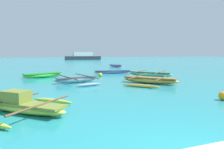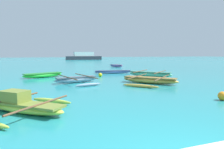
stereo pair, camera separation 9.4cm
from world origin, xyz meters
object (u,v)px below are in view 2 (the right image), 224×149
Objects in this scene: moored_boat_3 at (116,66)px; moored_boat_6 at (113,72)px; mooring_buoy_1 at (223,96)px; moored_boat_0 at (43,75)px; moored_boat_1 at (150,74)px; moored_boat_2 at (76,79)px; moored_boat_4 at (23,105)px; moored_boat_5 at (150,80)px; mooring_buoy_0 at (100,75)px; distant_ferry at (84,57)px.

moored_boat_3 is 0.55× the size of moored_boat_6.
moored_boat_0 is at bearing 122.33° from mooring_buoy_1.
moored_boat_2 is at bearing -120.02° from moored_boat_1.
moored_boat_0 is 0.97× the size of moored_boat_4.
moored_boat_5 is (7.85, 4.63, -0.02)m from moored_boat_4.
mooring_buoy_0 is at bearing -62.31° from moored_boat_3.
moored_boat_1 is 13.78× the size of mooring_buoy_0.
mooring_buoy_1 is (-3.50, -22.61, -0.02)m from moored_boat_3.
moored_boat_2 is at bearing -102.07° from distant_ferry.
moored_boat_0 is 10.88m from moored_boat_4.
moored_boat_1 is 4.62m from moored_boat_6.
moored_boat_1 is at bearing 81.39° from moored_boat_4.
moored_boat_0 is at bearing 105.44° from moored_boat_2.
moored_boat_4 is at bearing -103.48° from distant_ferry.
moored_boat_3 reaches higher than mooring_buoy_0.
distant_ferry is at bearing 64.83° from moored_boat_2.
distant_ferry reaches higher than moored_boat_6.
moored_boat_2 is 7.35m from moored_boat_6.
mooring_buoy_1 is (-1.63, -9.12, -0.04)m from moored_boat_1.
moored_boat_6 is 50.02m from distant_ferry.
moored_boat_2 is 56.33m from distant_ferry.
moored_boat_1 is (9.13, -2.73, 0.02)m from moored_boat_0.
moored_boat_2 is 5.24m from moored_boat_5.
moored_boat_1 is at bearing -1.47° from moored_boat_2.
moored_boat_4 reaches higher than moored_boat_1.
moored_boat_4 is 10.41× the size of mooring_buoy_0.
moored_boat_2 is 4.05m from mooring_buoy_0.
moored_boat_5 is at bearing -48.24° from moored_boat_3.
moored_boat_4 reaches higher than moored_boat_0.
moored_boat_6 is at bearing -9.34° from moored_boat_0.
distant_ferry is (14.82, 61.79, 0.84)m from moored_boat_4.
moored_boat_0 is 0.88× the size of moored_boat_6.
mooring_buoy_1 is 63.13m from distant_ferry.
moored_boat_1 is at bearing 79.84° from mooring_buoy_1.
mooring_buoy_1 reaches higher than moored_boat_0.
moored_boat_1 reaches higher than moored_boat_2.
moored_boat_3 is 0.18× the size of distant_ferry.
moored_boat_6 is (0.00, 7.63, -0.05)m from moored_boat_5.
moored_boat_0 is 10.14× the size of mooring_buoy_0.
moored_boat_4 is at bearing -114.77° from moored_boat_0.
moored_boat_1 is 1.05× the size of moored_boat_5.
moored_boat_6 is at bearing 137.27° from moored_boat_5.
moored_boat_4 is at bearing -127.43° from moored_boat_2.
moored_boat_2 is at bearing -65.60° from moored_boat_3.
moored_boat_5 is at bearing -36.44° from moored_boat_2.
moored_boat_0 is at bearing 167.46° from mooring_buoy_0.
mooring_buoy_1 is (7.50, -11.85, -0.02)m from moored_boat_0.
moored_boat_4 is at bearing -111.50° from moored_boat_6.
mooring_buoy_1 is (0.43, -5.63, -0.03)m from moored_boat_5.
moored_boat_1 reaches higher than moored_boat_3.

